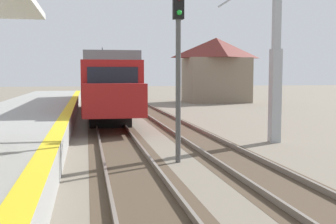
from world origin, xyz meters
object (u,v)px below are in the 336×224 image
(catenary_pylon_far_side, at_px, (269,53))
(rail_signal_post, at_px, (178,59))
(distant_trackside_house, at_px, (216,69))
(approaching_train, at_px, (105,83))

(catenary_pylon_far_side, bearing_deg, rail_signal_post, -143.66)
(rail_signal_post, height_order, distant_trackside_house, distant_trackside_house)
(approaching_train, bearing_deg, rail_signal_post, -84.26)
(rail_signal_post, bearing_deg, approaching_train, 95.74)
(distant_trackside_house, bearing_deg, rail_signal_post, -109.33)
(approaching_train, relative_size, distant_trackside_house, 2.97)
(catenary_pylon_far_side, bearing_deg, approaching_train, 115.60)
(approaching_train, xyz_separation_m, catenary_pylon_far_side, (5.95, -12.41, 1.43))
(rail_signal_post, relative_size, catenary_pylon_far_side, 0.69)
(rail_signal_post, xyz_separation_m, catenary_pylon_far_side, (4.37, 3.22, 0.41))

